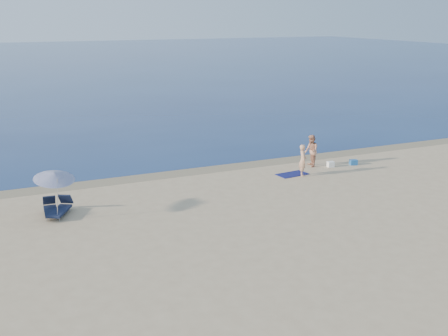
# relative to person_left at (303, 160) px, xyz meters

# --- Properties ---
(sea) EXTENTS (240.00, 160.00, 0.01)m
(sea) POSITION_rel_person_left_xyz_m (-4.38, 83.97, -0.89)
(sea) COLOR navy
(sea) RESTS_ON ground
(wet_sand_strip) EXTENTS (240.00, 1.60, 0.00)m
(wet_sand_strip) POSITION_rel_person_left_xyz_m (-4.38, 3.37, -0.89)
(wet_sand_strip) COLOR #847254
(wet_sand_strip) RESTS_ON ground
(person_left) EXTENTS (0.66, 0.77, 1.79)m
(person_left) POSITION_rel_person_left_xyz_m (0.00, 0.00, 0.00)
(person_left) COLOR tan
(person_left) RESTS_ON ground
(person_right) EXTENTS (0.95, 1.09, 1.90)m
(person_right) POSITION_rel_person_left_xyz_m (1.50, 1.47, 0.06)
(person_right) COLOR tan
(person_right) RESTS_ON ground
(beach_towel) EXTENTS (1.84, 1.16, 0.03)m
(beach_towel) POSITION_rel_person_left_xyz_m (-0.40, 0.41, -0.88)
(beach_towel) COLOR #0F124B
(beach_towel) RESTS_ON ground
(white_bag) EXTENTS (0.42, 0.38, 0.32)m
(white_bag) POSITION_rel_person_left_xyz_m (2.51, 0.87, -0.73)
(white_bag) COLOR white
(white_bag) RESTS_ON ground
(blue_cooler) EXTENTS (0.50, 0.41, 0.31)m
(blue_cooler) POSITION_rel_person_left_xyz_m (4.04, 0.70, -0.74)
(blue_cooler) COLOR #1F5EA8
(blue_cooler) RESTS_ON ground
(umbrella_near) EXTENTS (2.17, 2.19, 2.36)m
(umbrella_near) POSITION_rel_person_left_xyz_m (-13.59, -1.39, 1.09)
(umbrella_near) COLOR silver
(umbrella_near) RESTS_ON ground
(lounger_left) EXTENTS (0.67, 1.74, 0.75)m
(lounger_left) POSITION_rel_person_left_xyz_m (-13.80, -0.75, -0.62)
(lounger_left) COLOR #121A31
(lounger_left) RESTS_ON ground
(lounger_right) EXTENTS (1.40, 1.87, 0.80)m
(lounger_right) POSITION_rel_person_left_xyz_m (-13.38, -0.95, -0.60)
(lounger_right) COLOR #131C36
(lounger_right) RESTS_ON ground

